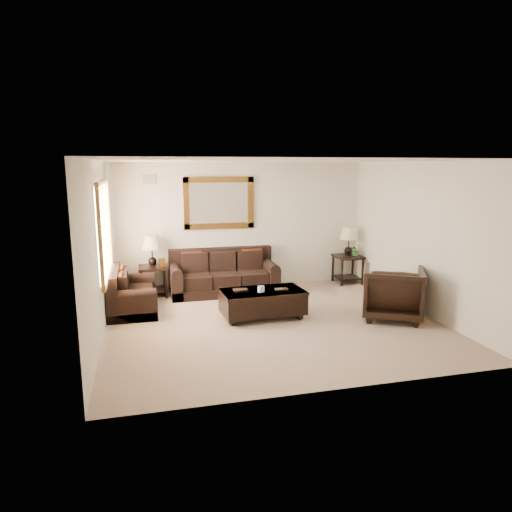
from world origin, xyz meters
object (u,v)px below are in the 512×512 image
object	(u,v)px
coffee_table	(262,301)
end_table_left	(152,257)
armchair	(393,290)
loveseat	(130,296)
end_table_right	(348,247)
sofa	(223,277)

from	to	relation	value
coffee_table	end_table_left	bearing A→B (deg)	130.60
coffee_table	armchair	world-z (taller)	armchair
loveseat	armchair	bearing A→B (deg)	-108.66
end_table_right	coffee_table	xyz separation A→B (m)	(-2.50, -1.89, -0.54)
loveseat	armchair	xyz separation A→B (m)	(4.45, -1.50, 0.21)
sofa	end_table_right	world-z (taller)	end_table_right
sofa	armchair	world-z (taller)	armchair
loveseat	end_table_left	distance (m)	1.19
armchair	loveseat	bearing A→B (deg)	10.85
end_table_right	armchair	xyz separation A→B (m)	(-0.31, -2.47, -0.34)
loveseat	sofa	bearing A→B (deg)	-65.41
end_table_left	end_table_right	bearing A→B (deg)	-0.13
loveseat	coffee_table	distance (m)	2.44
loveseat	end_table_left	bearing A→B (deg)	-24.72
sofa	end_table_left	distance (m)	1.52
coffee_table	armchair	xyz separation A→B (m)	(2.19, -0.58, 0.20)
sofa	armchair	xyz separation A→B (m)	(2.57, -2.36, 0.17)
loveseat	end_table_left	xyz separation A→B (m)	(0.45, 0.97, 0.52)
end_table_right	coffee_table	size ratio (longest dim) A/B	0.87
armchair	coffee_table	bearing A→B (deg)	14.64
loveseat	end_table_right	size ratio (longest dim) A/B	1.10
sofa	armchair	size ratio (longest dim) A/B	2.20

